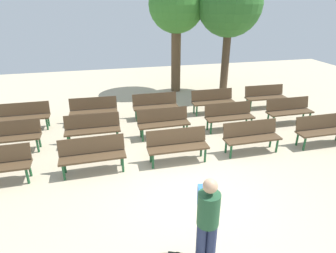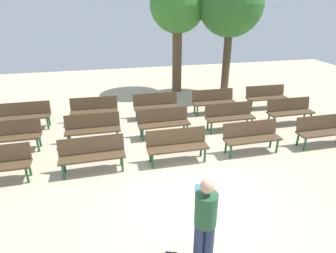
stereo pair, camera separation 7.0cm
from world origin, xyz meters
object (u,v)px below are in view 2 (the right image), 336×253
at_px(bench_r0_c2, 177,144).
at_px(bench_r1_c3, 229,115).
at_px(tree_0, 178,6).
at_px(bench_r2_c1, 94,109).
at_px(bench_r2_c3, 213,100).
at_px(tree_1, 231,5).
at_px(bench_r0_c3, 251,136).
at_px(bench_r0_c4, 323,129).
at_px(bench_r2_c0, 25,114).
at_px(visitor_with_backpack, 205,218).
at_px(bench_r1_c4, 290,110).
at_px(bench_r1_c2, 163,121).
at_px(bench_r1_c1, 93,127).
at_px(bench_r1_c0, 11,134).
at_px(bench_r2_c2, 156,104).
at_px(bench_r0_c1, 92,153).
at_px(bench_r2_c4, 266,96).

bearing_deg(bench_r0_c2, bench_r1_c3, 36.35).
height_order(bench_r0_c2, tree_0, tree_0).
bearing_deg(bench_r2_c1, bench_r0_c2, -54.27).
bearing_deg(bench_r2_c3, tree_0, 101.51).
xyz_separation_m(bench_r2_c1, tree_1, (5.69, 2.09, 3.23)).
height_order(bench_r0_c3, bench_r2_c1, same).
height_order(bench_r0_c3, tree_1, tree_1).
distance_m(bench_r0_c4, bench_r1_c3, 2.73).
relative_size(bench_r0_c3, tree_0, 0.33).
bearing_deg(bench_r0_c2, bench_r2_c0, 144.43).
distance_m(bench_r1_c3, tree_1, 5.08).
xyz_separation_m(tree_1, visitor_with_backpack, (-3.94, -8.50, -2.80)).
distance_m(bench_r0_c2, bench_r1_c4, 4.66).
height_order(bench_r1_c4, visitor_with_backpack, visitor_with_backpack).
bearing_deg(bench_r1_c2, bench_r1_c1, 178.56).
bearing_deg(bench_r1_c0, bench_r1_c1, -0.38).
distance_m(bench_r1_c0, bench_r1_c2, 4.37).
bearing_deg(visitor_with_backpack, bench_r1_c3, -104.34).
distance_m(bench_r1_c1, bench_r2_c0, 2.68).
relative_size(bench_r1_c3, bench_r2_c3, 1.00).
distance_m(bench_r1_c4, bench_r2_c2, 4.63).
xyz_separation_m(bench_r0_c3, bench_r1_c2, (-2.17, 1.54, 0.00)).
height_order(bench_r0_c2, bench_r1_c1, same).
bearing_deg(bench_r0_c1, bench_r1_c3, 18.63).
height_order(bench_r1_c1, bench_r1_c4, same).
bearing_deg(bench_r2_c4, bench_r2_c0, -178.56).
distance_m(bench_r1_c2, bench_r2_c1, 2.64).
bearing_deg(tree_0, visitor_with_backpack, -101.75).
bearing_deg(bench_r1_c2, bench_r1_c0, 178.74).
bearing_deg(bench_r1_c3, bench_r1_c2, -179.71).
relative_size(bench_r1_c2, bench_r1_c3, 1.01).
bearing_deg(bench_r0_c2, bench_r1_c0, 160.38).
height_order(bench_r1_c4, tree_0, tree_0).
distance_m(bench_r0_c3, tree_0, 6.96).
height_order(bench_r2_c0, bench_r2_c4, same).
bearing_deg(bench_r2_c0, bench_r2_c4, 0.37).
xyz_separation_m(bench_r1_c4, bench_r2_c1, (-6.52, 1.58, 0.00)).
relative_size(bench_r1_c1, bench_r2_c4, 1.00).
height_order(bench_r0_c4, tree_0, tree_0).
bearing_deg(tree_1, visitor_with_backpack, -114.89).
xyz_separation_m(bench_r0_c2, bench_r2_c0, (-4.36, 3.13, 0.00)).
relative_size(bench_r0_c2, bench_r2_c3, 1.00).
xyz_separation_m(bench_r0_c1, tree_0, (3.74, 6.21, 3.16)).
distance_m(bench_r1_c3, bench_r2_c3, 1.54).
xyz_separation_m(bench_r1_c3, bench_r2_c2, (-2.16, 1.55, 0.00)).
relative_size(bench_r1_c0, bench_r2_c2, 1.00).
distance_m(bench_r2_c3, visitor_with_backpack, 6.90).
xyz_separation_m(bench_r2_c0, bench_r2_c2, (4.38, 0.02, 0.00)).
bearing_deg(bench_r1_c3, tree_0, 97.25).
distance_m(bench_r0_c1, visitor_with_backpack, 3.72).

